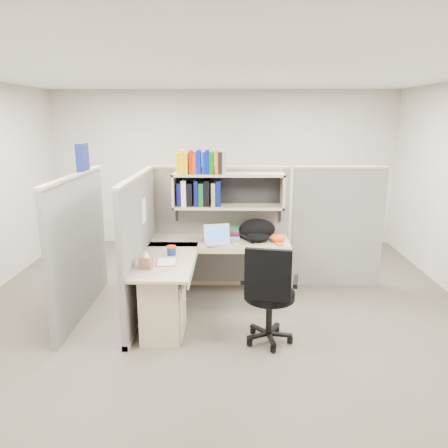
{
  "coord_description": "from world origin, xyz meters",
  "views": [
    {
      "loc": [
        0.15,
        -4.74,
        2.25
      ],
      "look_at": [
        0.05,
        0.25,
        1.02
      ],
      "focal_mm": 35.0,
      "sensor_mm": 36.0,
      "label": 1
    }
  ],
  "objects_px": {
    "laptop": "(219,235)",
    "snack_canister": "(171,250)",
    "desk": "(181,287)",
    "task_chair": "(269,310)",
    "backpack": "(258,230)"
  },
  "relations": [
    {
      "from": "desk",
      "to": "backpack",
      "type": "xyz_separation_m",
      "value": [
        0.88,
        0.84,
        0.42
      ]
    },
    {
      "from": "backpack",
      "to": "task_chair",
      "type": "height_order",
      "value": "task_chair"
    },
    {
      "from": "desk",
      "to": "snack_canister",
      "type": "bearing_deg",
      "value": 118.11
    },
    {
      "from": "laptop",
      "to": "snack_canister",
      "type": "bearing_deg",
      "value": -153.33
    },
    {
      "from": "backpack",
      "to": "desk",
      "type": "bearing_deg",
      "value": -146.81
    },
    {
      "from": "desk",
      "to": "snack_canister",
      "type": "distance_m",
      "value": 0.44
    },
    {
      "from": "snack_canister",
      "to": "task_chair",
      "type": "relative_size",
      "value": 0.1
    },
    {
      "from": "laptop",
      "to": "backpack",
      "type": "xyz_separation_m",
      "value": [
        0.48,
        0.16,
        0.02
      ]
    },
    {
      "from": "desk",
      "to": "task_chair",
      "type": "bearing_deg",
      "value": -24.86
    },
    {
      "from": "laptop",
      "to": "task_chair",
      "type": "relative_size",
      "value": 0.3
    },
    {
      "from": "backpack",
      "to": "task_chair",
      "type": "distance_m",
      "value": 1.36
    },
    {
      "from": "snack_canister",
      "to": "task_chair",
      "type": "height_order",
      "value": "task_chair"
    },
    {
      "from": "laptop",
      "to": "backpack",
      "type": "height_order",
      "value": "backpack"
    },
    {
      "from": "backpack",
      "to": "task_chair",
      "type": "bearing_deg",
      "value": -98.41
    },
    {
      "from": "snack_canister",
      "to": "task_chair",
      "type": "distance_m",
      "value": 1.31
    }
  ]
}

